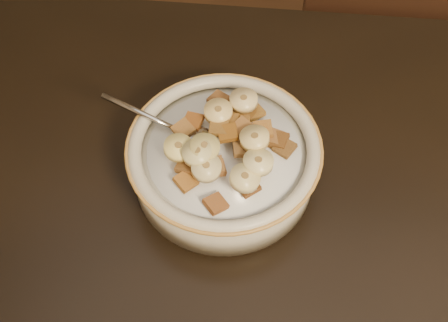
{
  "coord_description": "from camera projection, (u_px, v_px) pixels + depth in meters",
  "views": [
    {
      "loc": [
        -0.22,
        -0.18,
        1.29
      ],
      "look_at": [
        -0.24,
        0.17,
        0.78
      ],
      "focal_mm": 45.0,
      "sensor_mm": 36.0,
      "label": 1
    }
  ],
  "objects": [
    {
      "name": "cereal_square_6",
      "position": [
        241.0,
        117.0,
        0.61
      ],
      "size": [
        0.02,
        0.02,
        0.01
      ],
      "primitive_type": "cube",
      "rotation": [
        -0.12,
        -0.04,
        0.0
      ],
      "color": "olive",
      "rests_on": "milk"
    },
    {
      "name": "cereal_square_5",
      "position": [
        215.0,
        167.0,
        0.57
      ],
      "size": [
        0.03,
        0.02,
        0.01
      ],
      "primitive_type": "cube",
      "rotation": [
        0.25,
        0.11,
        1.84
      ],
      "color": "brown",
      "rests_on": "milk"
    },
    {
      "name": "cereal_square_19",
      "position": [
        248.0,
        186.0,
        0.57
      ],
      "size": [
        0.03,
        0.03,
        0.01
      ],
      "primitive_type": "cube",
      "rotation": [
        -0.1,
        0.06,
        2.17
      ],
      "color": "brown",
      "rests_on": "milk"
    },
    {
      "name": "cereal_square_4",
      "position": [
        218.0,
        113.0,
        0.62
      ],
      "size": [
        0.03,
        0.03,
        0.01
      ],
      "primitive_type": "cube",
      "rotation": [
        0.09,
        -0.01,
        1.06
      ],
      "color": "brown",
      "rests_on": "milk"
    },
    {
      "name": "cereal_square_10",
      "position": [
        187.0,
        166.0,
        0.58
      ],
      "size": [
        0.03,
        0.03,
        0.01
      ],
      "primitive_type": "cube",
      "rotation": [
        0.13,
        0.17,
        2.86
      ],
      "color": "brown",
      "rests_on": "milk"
    },
    {
      "name": "banana_slice_6",
      "position": [
        205.0,
        148.0,
        0.57
      ],
      "size": [
        0.04,
        0.04,
        0.02
      ],
      "primitive_type": "cylinder",
      "rotation": [
        0.13,
        0.08,
        0.47
      ],
      "color": "#D1C176",
      "rests_on": "milk"
    },
    {
      "name": "spoon",
      "position": [
        197.0,
        139.0,
        0.61
      ],
      "size": [
        0.06,
        0.05,
        0.01
      ],
      "primitive_type": "ellipsoid",
      "rotation": [
        0.0,
        0.0,
        4.36
      ],
      "color": "#969696",
      "rests_on": "cereal_bowl"
    },
    {
      "name": "banana_slice_3",
      "position": [
        218.0,
        112.0,
        0.6
      ],
      "size": [
        0.04,
        0.04,
        0.01
      ],
      "primitive_type": "cylinder",
      "rotation": [
        0.05,
        -0.0,
        0.16
      ],
      "color": "#F5DA88",
      "rests_on": "milk"
    },
    {
      "name": "cereal_square_3",
      "position": [
        193.0,
        121.0,
        0.62
      ],
      "size": [
        0.03,
        0.03,
        0.01
      ],
      "primitive_type": "cube",
      "rotation": [
        -0.1,
        0.11,
        2.84
      ],
      "color": "brown",
      "rests_on": "milk"
    },
    {
      "name": "banana_slice_1",
      "position": [
        254.0,
        138.0,
        0.58
      ],
      "size": [
        0.04,
        0.04,
        0.01
      ],
      "primitive_type": "cylinder",
      "rotation": [
        -0.0,
        0.12,
        2.48
      ],
      "color": "#F5DF93",
      "rests_on": "milk"
    },
    {
      "name": "cereal_square_12",
      "position": [
        278.0,
        140.0,
        0.61
      ],
      "size": [
        0.03,
        0.03,
        0.01
      ],
      "primitive_type": "cube",
      "rotation": [
        -0.16,
        -0.08,
        1.27
      ],
      "color": "brown",
      "rests_on": "milk"
    },
    {
      "name": "cereal_square_8",
      "position": [
        183.0,
        129.0,
        0.61
      ],
      "size": [
        0.03,
        0.03,
        0.01
      ],
      "primitive_type": "cube",
      "rotation": [
        -0.12,
        -0.13,
        2.33
      ],
      "color": "brown",
      "rests_on": "milk"
    },
    {
      "name": "banana_slice_7",
      "position": [
        197.0,
        153.0,
        0.57
      ],
      "size": [
        0.04,
        0.04,
        0.01
      ],
      "primitive_type": "cylinder",
      "rotation": [
        -0.08,
        0.02,
        1.88
      ],
      "color": "#E2CD84",
      "rests_on": "milk"
    },
    {
      "name": "cereal_square_13",
      "position": [
        228.0,
        133.0,
        0.59
      ],
      "size": [
        0.02,
        0.02,
        0.01
      ],
      "primitive_type": "cube",
      "rotation": [
        -0.16,
        -0.02,
        1.77
      ],
      "color": "brown",
      "rests_on": "milk"
    },
    {
      "name": "cereal_square_16",
      "position": [
        242.0,
        128.0,
        0.6
      ],
      "size": [
        0.03,
        0.03,
        0.01
      ],
      "primitive_type": "cube",
      "rotation": [
        -0.17,
        -0.05,
        2.46
      ],
      "color": "brown",
      "rests_on": "milk"
    },
    {
      "name": "cereal_square_1",
      "position": [
        254.0,
        112.0,
        0.63
      ],
      "size": [
        0.03,
        0.03,
        0.01
      ],
      "primitive_type": "cube",
      "rotation": [
        -0.12,
        -0.05,
        0.59
      ],
      "color": "#9C6D20",
      "rests_on": "milk"
    },
    {
      "name": "cereal_square_0",
      "position": [
        219.0,
        100.0,
        0.64
      ],
      "size": [
        0.03,
        0.03,
        0.01
      ],
      "primitive_type": "cube",
      "rotation": [
        -0.07,
        0.02,
        0.95
      ],
      "color": "brown",
      "rests_on": "milk"
    },
    {
      "name": "cereal_square_7",
      "position": [
        195.0,
        158.0,
        0.58
      ],
      "size": [
        0.03,
        0.03,
        0.01
      ],
      "primitive_type": "cube",
      "rotation": [
        -0.06,
        0.03,
        0.79
      ],
      "color": "olive",
      "rests_on": "milk"
    },
    {
      "name": "banana_slice_5",
      "position": [
        244.0,
        100.0,
        0.61
      ],
      "size": [
        0.04,
        0.04,
        0.01
      ],
      "primitive_type": "cylinder",
      "rotation": [
        -0.05,
        -0.02,
        0.37
      ],
      "color": "#FFE89D",
      "rests_on": "milk"
    },
    {
      "name": "banana_slice_4",
      "position": [
        179.0,
        148.0,
        0.58
      ],
      "size": [
        0.04,
        0.04,
        0.01
      ],
      "primitive_type": "cylinder",
      "rotation": [
        0.03,
        -0.11,
        2.62
      ],
      "color": "#F0D377",
      "rests_on": "milk"
    },
    {
      "name": "cereal_square_20",
      "position": [
        263.0,
        129.0,
        0.6
      ],
      "size": [
        0.02,
        0.02,
        0.01
      ],
      "primitive_type": "cube",
      "rotation": [
        -0.12,
        -0.07,
        1.72
      ],
      "color": "olive",
      "rests_on": "milk"
    },
    {
      "name": "cereal_square_14",
      "position": [
        229.0,
        121.0,
        0.61
      ],
      "size": [
        0.02,
        0.02,
        0.01
      ],
      "primitive_type": "cube",
      "rotation": [
        0.08,
        0.12,
        2.94
      ],
      "color": "brown",
      "rests_on": "milk"
    },
    {
      "name": "cereal_square_22",
      "position": [
        247.0,
        112.0,
        0.63
      ],
      "size": [
        0.03,
        0.03,
        0.01
      ],
      "primitive_type": "cube",
      "rotation": [
        0.12,
        0.13,
        1.07
      ],
      "color": "brown",
      "rests_on": "milk"
    },
    {
      "name": "banana_slice_2",
      "position": [
        258.0,
        162.0,
        0.56
      ],
      "size": [
        0.03,
        0.03,
        0.01
      ],
      "primitive_type": "cylinder",
      "rotation": [
        0.01,
        0.08,
        1.55
      ],
      "color": "#FDEA9C",
      "rests_on": "milk"
    },
    {
      "name": "cereal_square_2",
      "position": [
        219.0,
        128.0,
        0.59
      ],
      "size": [
        0.02,
        0.02,
        0.01
      ],
      "primitive_type": "cube",
      "rotation": [
        0.03,
        0.02,
        3.11
      ],
      "color": "brown",
      "rests_on": "milk"
    },
    {
      "name": "cereal_square_17",
      "position": [
        186.0,
        181.0,
        0.57
      ],
      "size": [
        0.03,
        0.03,
        0.01
      ],
      "primitive_type": "cube",
      "rotation": [
        0.2,
        0.11,
        0.8
      ],
      "color": "#985723",
      "rests_on": "milk"
    },
    {
      "name": "chair",
      "position": [
        400.0,
        126.0,
        1.07
      ],
      "size": [
        0.4,
        0.4,
        0.89
      ],
      "primitive_type": "cube",
      "rotation": [
        0.0,
        0.0,
        -0.02
      ],
      "color": "black",
      "rests_on": "floor"
    },
    {
      "name": "cereal_square_11",
      "position": [
        285.0,
        148.0,
        0.6
      ],
      "size": [
        0.03,
        0.03,
        0.01
      ],
      "primitive_type": "cube",
      "rotation": [
        -0.12,
        -0.15,
        0.95
      ],
      "color": "brown",
      "rests_on": "milk"
    },
    {
      "name": "cereal_square_9",
      "position": [
        243.0,
        149.0,
        0.58
      ],
      "size": [
        0.02,
        0.02,
        0.01
      ],
      "primitive_type": "cube",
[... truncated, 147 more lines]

